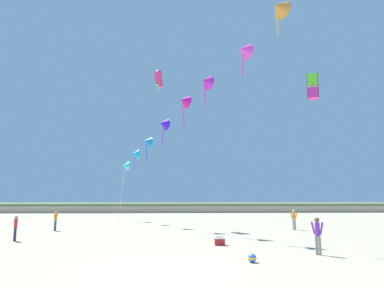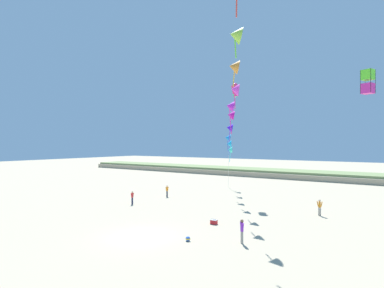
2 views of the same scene
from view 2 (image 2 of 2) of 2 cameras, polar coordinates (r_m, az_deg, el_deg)
ground_plane at (r=24.74m, az=-9.56°, el=-16.98°), size 240.00×240.00×0.00m
dune_ridge at (r=68.29m, az=19.97°, el=-5.47°), size 120.00×9.46×1.54m
person_near_left at (r=33.34m, az=23.14°, el=-10.85°), size 0.58×0.23×1.66m
person_near_right at (r=22.84m, az=9.49°, el=-15.78°), size 0.51×0.47×1.75m
person_mid_center at (r=41.63m, az=-4.77°, el=-8.77°), size 0.21×0.55×1.55m
person_far_left at (r=37.12m, az=-11.31°, el=-9.83°), size 0.21×0.55×1.56m
kite_banner_string at (r=30.87m, az=7.55°, el=7.47°), size 18.42×34.29×16.85m
large_kite_low_lead at (r=37.08m, az=30.49°, el=10.18°), size 1.38×1.38×2.51m
large_kite_mid_trail at (r=41.83m, az=8.18°, el=10.09°), size 1.27×1.19×2.18m
beach_cooler at (r=27.92m, az=4.18°, el=-14.55°), size 0.58×0.41×0.46m
beach_ball at (r=23.31m, az=-0.79°, el=-17.59°), size 0.36×0.36×0.36m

